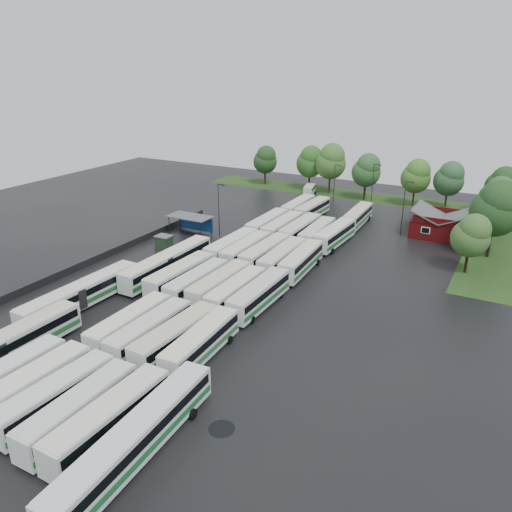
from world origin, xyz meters
The scene contains 60 objects.
ground centered at (0.00, 0.00, 0.00)m, with size 160.00×160.00×0.00m, color black.
brick_building centered at (24.00, 42.77, 1.87)m, with size 10.07×8.60×5.39m.
wash_shed centered at (-17.20, 22.02, 2.99)m, with size 8.20×4.20×3.58m.
utility_hut centered at (-16.20, 12.60, 1.32)m, with size 2.70×2.20×2.62m.
grass_strip_north centered at (2.00, 64.80, 0.01)m, with size 80.00×10.00×0.01m, color #203D13.
grass_strip_east centered at (34.00, 42.80, 0.01)m, with size 10.00×50.00×0.01m, color #203D13.
west_fence centered at (-22.20, 8.00, 0.60)m, with size 0.10×50.00×1.20m, color #2D2D30.
bus_r0c0 centered at (-4.44, -26.20, 1.86)m, with size 2.84×12.19×3.38m.
bus_r0c1 centered at (-1.06, -26.29, 1.93)m, with size 3.01×12.67×3.51m.
bus_r0c2 centered at (1.95, -25.93, 1.85)m, with size 3.17×12.17×3.36m.
bus_r0c3 centered at (5.34, -26.30, 1.87)m, with size 2.73×12.23×3.40m.
bus_r0c4 centered at (8.59, -26.02, 1.95)m, with size 2.94×12.81×3.55m.
bus_r1c1 centered at (-1.21, -12.53, 1.87)m, with size 2.62×12.20×3.40m.
bus_r1c2 centered at (1.86, -12.70, 1.88)m, with size 2.75×12.29×3.41m.
bus_r1c3 centered at (5.23, -12.37, 1.92)m, with size 3.27×12.65×3.49m.
bus_r1c4 centered at (8.35, -12.08, 1.89)m, with size 3.12×12.44×3.44m.
bus_r2c0 centered at (-4.46, 1.44, 1.95)m, with size 3.11×12.83×3.55m.
bus_r2c1 centered at (-1.21, 0.92, 1.85)m, with size 2.79×12.11×3.36m.
bus_r2c2 centered at (2.07, 1.55, 1.89)m, with size 2.88×12.43×3.44m.
bus_r2c3 centered at (5.04, 0.93, 1.85)m, with size 2.68×12.08×3.36m.
bus_r2c4 centered at (8.27, 1.35, 1.93)m, with size 2.77×12.61×3.51m.
bus_r3c0 centered at (-4.22, 15.07, 1.93)m, with size 2.95×12.63×3.50m.
bus_r3c1 centered at (-1.36, 14.90, 1.89)m, with size 2.74×12.40×3.45m.
bus_r3c2 centered at (2.02, 15.14, 1.94)m, with size 2.97×12.73×3.53m.
bus_r3c3 centered at (5.25, 14.52, 1.93)m, with size 2.84×12.62×3.50m.
bus_r3c4 centered at (8.28, 14.82, 1.91)m, with size 3.19×12.56×3.47m.
bus_r4c0 centered at (-4.57, 28.59, 1.95)m, with size 2.73×12.72×3.54m.
bus_r4c1 centered at (-1.30, 28.19, 1.93)m, with size 2.76×12.63×3.51m.
bus_r4c2 centered at (2.12, 28.47, 1.95)m, with size 2.87×12.79×3.55m.
bus_r4c3 centered at (5.39, 28.33, 1.86)m, with size 2.89×12.21×3.38m.
bus_r4c4 centered at (8.55, 28.74, 1.93)m, with size 3.31×12.75×3.52m.
bus_r5c0 centered at (-4.45, 42.27, 1.86)m, with size 2.66×12.16×3.38m.
bus_r5c1 centered at (-1.21, 42.16, 1.85)m, with size 3.03×12.20×3.37m.
bus_r5c4 centered at (8.50, 41.99, 1.87)m, with size 2.95×12.27×3.39m.
artic_bus_west_a centered at (-9.26, -23.14, 1.93)m, with size 2.80×18.79×3.48m.
artic_bus_west_b centered at (-9.02, 4.47, 1.94)m, with size 2.84×18.85×3.49m.
artic_bus_west_c centered at (-12.12, -9.63, 1.91)m, with size 3.01×18.57×3.44m.
artic_bus_east centered at (12.16, -26.78, 1.93)m, with size 3.48×18.88×3.48m.
minibus centered at (-9.04, 59.15, 1.36)m, with size 3.33×5.95×2.46m.
tree_north_0 centered at (-23.74, 64.47, 6.57)m, with size 6.17×6.17×10.22m.
tree_north_1 centered at (-11.32, 64.62, 7.16)m, with size 6.72×6.72×11.13m.
tree_north_2 centered at (-5.58, 63.73, 7.88)m, with size 7.39×7.39×12.25m.
tree_north_3 centered at (3.98, 61.49, 7.04)m, with size 6.61×6.61×10.95m.
tree_north_4 centered at (15.13, 61.31, 6.89)m, with size 6.47×6.47×10.71m.
tree_north_5 centered at (21.89, 62.30, 6.84)m, with size 6.42×6.42×10.63m.
tree_north_6 centered at (34.07, 64.58, 5.75)m, with size 5.41×5.40×8.94m.
tree_east_0 centered at (30.52, 26.70, 6.09)m, with size 5.72×5.72×9.48m.
tree_east_1 centered at (32.90, 35.53, 8.36)m, with size 7.85×7.85×12.99m.
tree_east_2 centered at (31.35, 44.45, 6.00)m, with size 5.63×5.63×9.33m.
tree_east_3 centered at (32.12, 51.12, 6.82)m, with size 6.40×6.40×10.60m.
tree_east_4 centered at (32.17, 61.86, 6.80)m, with size 6.38×6.38×10.57m.
lamp_post_ne centered at (17.49, 40.31, 5.93)m, with size 1.57×0.31×10.21m.
lamp_post_nw centered at (-11.80, 23.42, 5.74)m, with size 1.52×0.30×9.89m.
lamp_post_back_w centered at (-1.04, 54.35, 5.27)m, with size 1.40×0.27×9.08m.
lamp_post_back_e centered at (7.73, 54.06, 5.85)m, with size 1.55×0.30×10.08m.
puddle_0 centered at (-0.87, -22.46, 0.00)m, with size 5.97×5.97×0.01m, color black.
puddle_1 centered at (8.69, -22.04, 0.00)m, with size 3.90×3.90×0.01m, color black.
puddle_2 centered at (-8.02, 4.45, 0.00)m, with size 6.95×6.95×0.01m, color black.
puddle_3 centered at (2.29, -0.22, 0.00)m, with size 5.01×5.01×0.01m, color black.
puddle_4 centered at (16.31, -20.62, 0.00)m, with size 2.38×2.38×0.01m, color black.
Camera 1 is at (35.83, -50.18, 30.07)m, focal length 35.00 mm.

